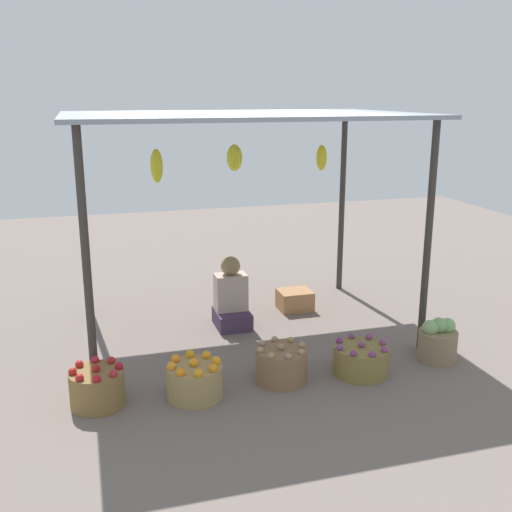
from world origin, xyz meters
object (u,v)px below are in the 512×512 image
(wooden_crate_near_vendor, at_px, (295,300))
(basket_red_apples, at_px, (97,387))
(basket_cabbages, at_px, (438,341))
(basket_potatoes, at_px, (281,364))
(vendor_person, at_px, (231,300))
(basket_oranges, at_px, (195,380))
(basket_purple_onions, at_px, (361,359))

(wooden_crate_near_vendor, bearing_deg, basket_red_apples, -143.89)
(basket_red_apples, height_order, basket_cabbages, basket_cabbages)
(basket_potatoes, bearing_deg, wooden_crate_near_vendor, 66.43)
(vendor_person, height_order, basket_potatoes, vendor_person)
(basket_red_apples, distance_m, basket_potatoes, 1.57)
(basket_oranges, relative_size, basket_potatoes, 1.03)
(vendor_person, height_order, basket_cabbages, vendor_person)
(basket_oranges, xyz_separation_m, basket_cabbages, (2.36, 0.08, 0.04))
(basket_purple_onions, height_order, wooden_crate_near_vendor, basket_purple_onions)
(basket_oranges, xyz_separation_m, wooden_crate_near_vendor, (1.53, 1.76, -0.03))
(basket_red_apples, relative_size, basket_oranges, 0.95)
(basket_cabbages, bearing_deg, vendor_person, 140.21)
(basket_purple_onions, xyz_separation_m, wooden_crate_near_vendor, (-0.00, 1.75, -0.02))
(basket_oranges, height_order, basket_cabbages, basket_cabbages)
(basket_purple_onions, distance_m, basket_cabbages, 0.83)
(basket_red_apples, height_order, basket_oranges, basket_red_apples)
(basket_oranges, xyz_separation_m, basket_purple_onions, (1.53, 0.01, -0.02))
(basket_potatoes, relative_size, basket_cabbages, 1.08)
(basket_purple_onions, bearing_deg, vendor_person, 120.11)
(vendor_person, relative_size, basket_red_apples, 1.76)
(vendor_person, xyz_separation_m, basket_potatoes, (0.10, -1.39, -0.15))
(vendor_person, bearing_deg, basket_potatoes, -85.72)
(basket_potatoes, height_order, wooden_crate_near_vendor, basket_potatoes)
(basket_oranges, xyz_separation_m, basket_potatoes, (0.79, 0.07, 0.00))
(basket_cabbages, bearing_deg, basket_red_apples, 179.93)
(vendor_person, xyz_separation_m, basket_oranges, (-0.68, -1.47, -0.15))
(basket_purple_onions, bearing_deg, basket_potatoes, 175.16)
(wooden_crate_near_vendor, bearing_deg, basket_purple_onions, -89.88)
(basket_red_apples, bearing_deg, basket_potatoes, -0.15)
(vendor_person, xyz_separation_m, basket_red_apples, (-1.47, -1.39, -0.14))
(basket_cabbages, bearing_deg, basket_potatoes, -179.98)
(wooden_crate_near_vendor, bearing_deg, basket_cabbages, -63.76)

